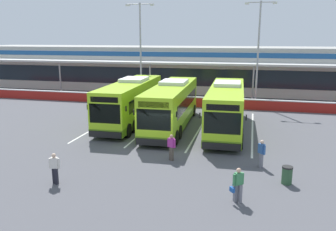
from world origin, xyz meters
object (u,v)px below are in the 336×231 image
Objects in this scene: lamp_post_west at (141,46)px; pedestrian_near_bin at (55,167)px; litter_bin at (287,175)px; pedestrian_child at (261,153)px; pedestrian_with_handbag at (238,184)px; lamp_post_centre at (258,47)px; coach_bus_centre at (226,108)px; pedestrian_in_dark_coat at (171,146)px; coach_bus_leftmost at (131,102)px; coach_bus_left_centre at (172,106)px.

pedestrian_near_bin is at bearing -82.75° from lamp_post_west.
lamp_post_west is 11.83× the size of litter_bin.
lamp_post_west is 25.42m from litter_bin.
pedestrian_with_handbag is at bearing -103.59° from pedestrian_child.
lamp_post_west is 1.00× the size of lamp_post_centre.
litter_bin is (3.86, -9.72, -1.32)m from coach_bus_centre.
pedestrian_near_bin is at bearing -154.63° from pedestrian_child.
pedestrian_in_dark_coat is 0.15× the size of lamp_post_west.
lamp_post_west is (-2.25, 9.63, 4.50)m from coach_bus_leftmost.
lamp_post_centre is (9.96, 24.00, 5.42)m from pedestrian_near_bin.
litter_bin is (12.13, -10.51, -1.32)m from coach_bus_leftmost.
pedestrian_child is 0.15× the size of lamp_post_centre.
coach_bus_left_centre is at bearing -60.00° from lamp_post_west.
litter_bin is (14.38, -20.14, -5.82)m from lamp_post_west.
lamp_post_centre is at bearing 75.49° from pedestrian_in_dark_coat.
coach_bus_centre reaches higher than pedestrian_near_bin.
pedestrian_near_bin is (-7.60, -12.52, -0.91)m from coach_bus_centre.
lamp_post_west reaches higher than coach_bus_centre.
coach_bus_left_centre reaches higher than litter_bin.
pedestrian_with_handbag is 3.53m from litter_bin.
coach_bus_left_centre is at bearing -120.22° from lamp_post_centre.
coach_bus_centre is 7.55× the size of pedestrian_near_bin.
lamp_post_centre is at bearing 45.18° from coach_bus_leftmost.
coach_bus_left_centre is 7.55× the size of pedestrian_child.
litter_bin is at bearing 47.70° from pedestrian_with_handbag.
coach_bus_leftmost is 8.31m from coach_bus_centre.
lamp_post_centre reaches higher than litter_bin.
pedestrian_with_handbag is 0.15× the size of lamp_post_centre.
coach_bus_leftmost and coach_bus_centre have the same top height.
pedestrian_child is (10.89, -8.46, -0.91)m from coach_bus_leftmost.
pedestrian_in_dark_coat and pedestrian_child have the same top height.
coach_bus_leftmost reaches higher than pedestrian_in_dark_coat.
lamp_post_centre reaches higher than pedestrian_near_bin.
pedestrian_child is at bearing -54.01° from lamp_post_west.
coach_bus_leftmost reaches higher than pedestrian_with_handbag.
pedestrian_near_bin is at bearing -87.11° from coach_bus_leftmost.
coach_bus_leftmost is 15.74m from lamp_post_centre.
pedestrian_with_handbag is at bearing -83.09° from coach_bus_centre.
coach_bus_centre is 1.11× the size of lamp_post_centre.
coach_bus_centre is 7.55× the size of pedestrian_with_handbag.
coach_bus_left_centre is at bearing 75.58° from pedestrian_near_bin.
pedestrian_in_dark_coat is 6.78m from litter_bin.
litter_bin is at bearing -85.95° from lamp_post_centre.
pedestrian_near_bin is 23.75m from lamp_post_west.
pedestrian_near_bin is at bearing -121.27° from coach_bus_centre.
coach_bus_leftmost is at bearing 92.89° from pedestrian_near_bin.
lamp_post_west is at bearing 113.41° from pedestrian_in_dark_coat.
coach_bus_left_centre is 1.11× the size of lamp_post_west.
lamp_post_west reaches higher than pedestrian_near_bin.
pedestrian_child is 0.15× the size of lamp_post_west.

